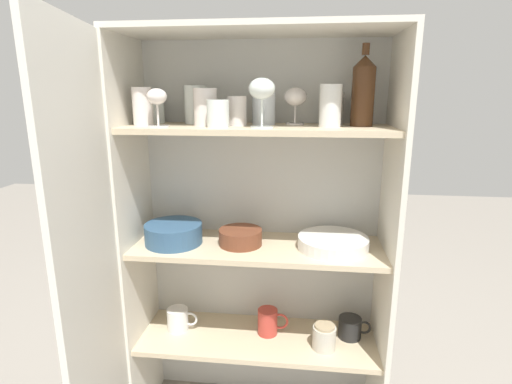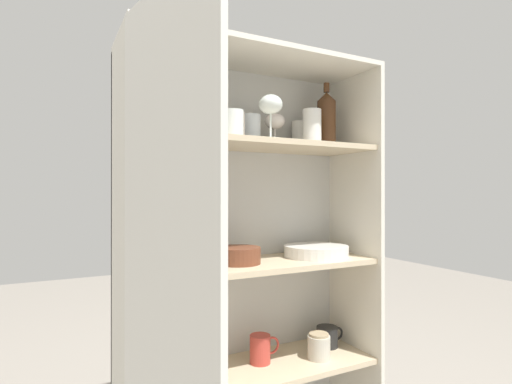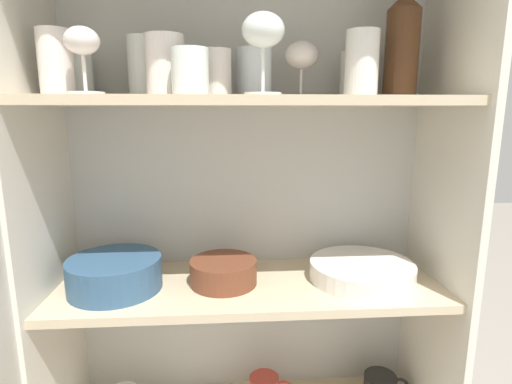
# 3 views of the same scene
# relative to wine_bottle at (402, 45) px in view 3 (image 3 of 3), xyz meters

# --- Properties ---
(cupboard_back_panel) EXTENTS (0.95, 0.02, 1.49)m
(cupboard_back_panel) POSITION_rel_wine_bottle_xyz_m (-0.35, 0.13, -0.56)
(cupboard_back_panel) COLOR silver
(cupboard_back_panel) RESTS_ON ground_plane
(cupboard_side_left) EXTENTS (0.02, 0.34, 1.49)m
(cupboard_side_left) POSITION_rel_wine_bottle_xyz_m (-0.82, -0.03, -0.56)
(cupboard_side_left) COLOR silver
(cupboard_side_left) RESTS_ON ground_plane
(cupboard_side_right) EXTENTS (0.02, 0.34, 1.49)m
(cupboard_side_right) POSITION_rel_wine_bottle_xyz_m (0.11, -0.03, -0.56)
(cupboard_side_right) COLOR silver
(cupboard_side_right) RESTS_ON ground_plane
(shelf_board_middle) EXTENTS (0.92, 0.30, 0.02)m
(shelf_board_middle) POSITION_rel_wine_bottle_xyz_m (-0.35, -0.03, -0.57)
(shelf_board_middle) COLOR beige
(shelf_board_upper) EXTENTS (0.92, 0.30, 0.02)m
(shelf_board_upper) POSITION_rel_wine_bottle_xyz_m (-0.35, -0.03, -0.13)
(shelf_board_upper) COLOR beige
(tumbler_glass_0) EXTENTS (0.07, 0.07, 0.13)m
(tumbler_glass_0) POSITION_rel_wine_bottle_xyz_m (-0.75, -0.07, -0.05)
(tumbler_glass_0) COLOR silver
(tumbler_glass_0) RESTS_ON shelf_board_upper
(tumbler_glass_1) EXTENTS (0.07, 0.07, 0.14)m
(tumbler_glass_1) POSITION_rel_wine_bottle_xyz_m (-0.11, -0.05, -0.05)
(tumbler_glass_1) COLOR white
(tumbler_glass_1) RESTS_ON shelf_board_upper
(tumbler_glass_2) EXTENTS (0.08, 0.08, 0.14)m
(tumbler_glass_2) POSITION_rel_wine_bottle_xyz_m (-0.59, 0.04, -0.05)
(tumbler_glass_2) COLOR white
(tumbler_glass_2) RESTS_ON shelf_board_upper
(tumbler_glass_3) EXTENTS (0.07, 0.07, 0.10)m
(tumbler_glass_3) POSITION_rel_wine_bottle_xyz_m (-0.43, -0.03, -0.07)
(tumbler_glass_3) COLOR silver
(tumbler_glass_3) RESTS_ON shelf_board_upper
(tumbler_glass_4) EXTENTS (0.07, 0.07, 0.09)m
(tumbler_glass_4) POSITION_rel_wine_bottle_xyz_m (-0.48, -0.11, -0.07)
(tumbler_glass_4) COLOR white
(tumbler_glass_4) RESTS_ON shelf_board_upper
(tumbler_glass_5) EXTENTS (0.07, 0.07, 0.11)m
(tumbler_glass_5) POSITION_rel_wine_bottle_xyz_m (-0.75, 0.04, -0.06)
(tumbler_glass_5) COLOR white
(tumbler_glass_5) RESTS_ON shelf_board_upper
(tumbler_glass_6) EXTENTS (0.08, 0.08, 0.11)m
(tumbler_glass_6) POSITION_rel_wine_bottle_xyz_m (-0.34, 0.03, -0.06)
(tumbler_glass_6) COLOR white
(tumbler_glass_6) RESTS_ON shelf_board_upper
(tumbler_glass_7) EXTENTS (0.07, 0.07, 0.11)m
(tumbler_glass_7) POSITION_rel_wine_bottle_xyz_m (-0.09, 0.06, -0.06)
(tumbler_glass_7) COLOR white
(tumbler_glass_7) RESTS_ON shelf_board_upper
(tumbler_glass_8) EXTENTS (0.08, 0.08, 0.13)m
(tumbler_glass_8) POSITION_rel_wine_bottle_xyz_m (-0.53, -0.04, -0.05)
(tumbler_glass_8) COLOR silver
(tumbler_glass_8) RESTS_ON shelf_board_upper
(wine_glass_0) EXTENTS (0.07, 0.07, 0.13)m
(wine_glass_0) POSITION_rel_wine_bottle_xyz_m (-0.68, -0.12, -0.03)
(wine_glass_0) COLOR silver
(wine_glass_0) RESTS_ON shelf_board_upper
(wine_glass_1) EXTENTS (0.08, 0.08, 0.13)m
(wine_glass_1) POSITION_rel_wine_bottle_xyz_m (-0.23, 0.03, -0.03)
(wine_glass_1) COLOR silver
(wine_glass_1) RESTS_ON shelf_board_upper
(wine_glass_2) EXTENTS (0.08, 0.08, 0.16)m
(wine_glass_2) POSITION_rel_wine_bottle_xyz_m (-0.33, -0.12, -0.00)
(wine_glass_2) COLOR white
(wine_glass_2) RESTS_ON shelf_board_upper
(wine_bottle) EXTENTS (0.08, 0.08, 0.27)m
(wine_bottle) POSITION_rel_wine_bottle_xyz_m (0.00, 0.00, 0.00)
(wine_bottle) COLOR #4C2D19
(wine_bottle) RESTS_ON shelf_board_upper
(plate_stack_white) EXTENTS (0.25, 0.25, 0.04)m
(plate_stack_white) POSITION_rel_wine_bottle_xyz_m (-0.08, -0.04, -0.54)
(plate_stack_white) COLOR white
(plate_stack_white) RESTS_ON shelf_board_middle
(mixing_bowl_large) EXTENTS (0.21, 0.21, 0.08)m
(mixing_bowl_large) POSITION_rel_wine_bottle_xyz_m (-0.67, -0.05, -0.52)
(mixing_bowl_large) COLOR #33567A
(mixing_bowl_large) RESTS_ON shelf_board_middle
(serving_bowl_small) EXTENTS (0.16, 0.16, 0.06)m
(serving_bowl_small) POSITION_rel_wine_bottle_xyz_m (-0.42, -0.03, -0.53)
(serving_bowl_small) COLOR brown
(serving_bowl_small) RESTS_ON shelf_board_middle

